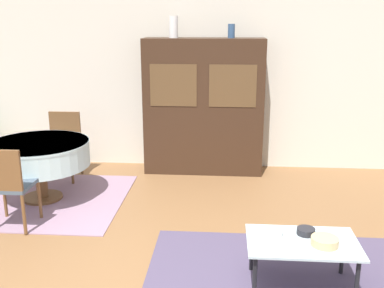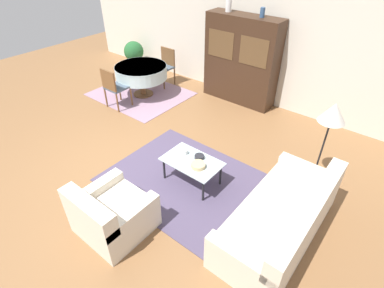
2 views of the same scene
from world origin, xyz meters
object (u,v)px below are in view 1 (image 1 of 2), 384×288
object	(u,v)px
coffee_table	(302,246)
cup	(277,232)
dining_chair_near	(7,182)
vase_short	(231,31)
dining_chair_far	(63,141)
dining_table	(39,154)
vase_tall	(173,27)
display_cabinet	(204,107)
bowl_small	(306,231)
bowl	(325,241)

from	to	relation	value
coffee_table	cup	bearing A→B (deg)	161.03
coffee_table	dining_chair_near	distance (m)	3.04
vase_short	cup	bearing A→B (deg)	-82.20
cup	dining_chair_far	bearing A→B (deg)	137.91
dining_table	cup	world-z (taller)	dining_table
cup	vase_tall	bearing A→B (deg)	112.43
dining_table	dining_chair_near	distance (m)	0.83
cup	display_cabinet	bearing A→B (deg)	104.90
dining_chair_near	dining_chair_far	distance (m)	1.66
dining_table	dining_chair_far	bearing A→B (deg)	90.00
bowl_small	cup	bearing A→B (deg)	-166.86
cup	bowl_small	size ratio (longest dim) A/B	0.55
dining_chair_far	vase_short	world-z (taller)	vase_short
bowl_small	dining_chair_near	bearing A→B (deg)	166.06
dining_table	bowl_small	world-z (taller)	dining_table
display_cabinet	bowl	xyz separation A→B (m)	(1.13, -3.00, -0.50)
vase_tall	dining_table	bearing A→B (deg)	-140.40
dining_table	dining_chair_far	xyz separation A→B (m)	(0.00, 0.83, -0.06)
dining_table	bowl	xyz separation A→B (m)	(3.07, -1.74, -0.13)
display_cabinet	dining_chair_near	distance (m)	2.88
coffee_table	vase_short	world-z (taller)	vase_short
display_cabinet	bowl_small	distance (m)	3.04
coffee_table	dining_table	size ratio (longest dim) A/B	0.74
cup	dining_chair_near	bearing A→B (deg)	163.73
dining_table	dining_chair_near	size ratio (longest dim) A/B	1.34
cup	vase_short	xyz separation A→B (m)	(-0.39, 2.88, 1.55)
bowl_small	vase_tall	size ratio (longest dim) A/B	0.52
bowl	bowl_small	bearing A→B (deg)	122.80
dining_chair_near	cup	distance (m)	2.82
coffee_table	dining_chair_far	world-z (taller)	dining_chair_far
bowl_small	vase_short	distance (m)	3.29
dining_chair_near	vase_tall	size ratio (longest dim) A/B	3.10
bowl	vase_tall	world-z (taller)	vase_tall
display_cabinet	dining_chair_far	size ratio (longest dim) A/B	2.11
display_cabinet	cup	xyz separation A→B (m)	(0.77, -2.88, -0.49)
vase_tall	vase_short	xyz separation A→B (m)	(0.79, 0.00, -0.05)
dining_chair_near	bowl_small	size ratio (longest dim) A/B	5.93
dining_chair_far	vase_tall	bearing A→B (deg)	-164.21
display_cabinet	cup	world-z (taller)	display_cabinet
vase_short	coffee_table	bearing A→B (deg)	-78.60
coffee_table	dining_table	bearing A→B (deg)	149.88
dining_chair_near	vase_tall	distance (m)	3.00
display_cabinet	dining_table	size ratio (longest dim) A/B	1.57
bowl	dining_chair_far	bearing A→B (deg)	140.06
dining_chair_near	bowl_small	bearing A→B (deg)	-13.94
dining_table	cup	bearing A→B (deg)	-30.86
dining_chair_far	vase_tall	world-z (taller)	vase_tall
vase_tall	dining_chair_far	bearing A→B (deg)	-164.21
dining_table	coffee_table	bearing A→B (deg)	-30.12
dining_chair_near	dining_chair_far	xyz separation A→B (m)	(0.00, 1.66, 0.00)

